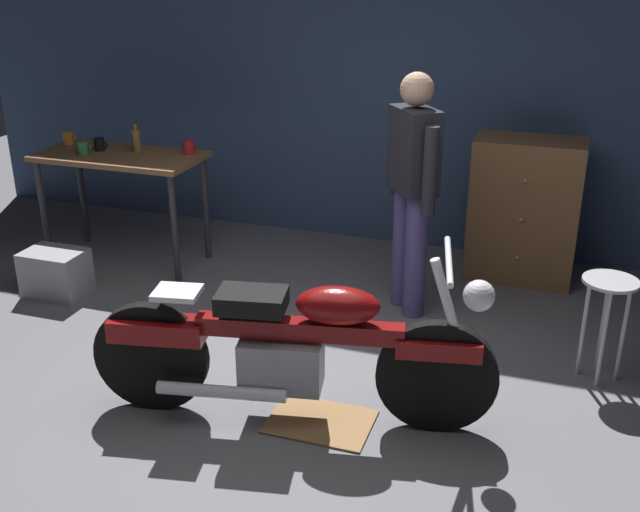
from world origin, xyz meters
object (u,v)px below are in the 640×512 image
(motorcycle, at_px, (293,346))
(person_standing, at_px, (412,185))
(mug_green_speckled, at_px, (83,148))
(bottle, at_px, (136,140))
(storage_bin, at_px, (56,273))
(mug_black_matte, at_px, (100,144))
(mug_orange_travel, at_px, (68,138))
(wooden_dresser, at_px, (524,210))
(shop_stool, at_px, (608,302))
(mug_red_diner, at_px, (189,147))

(motorcycle, relative_size, person_standing, 1.29)
(mug_green_speckled, distance_m, bottle, 0.41)
(storage_bin, height_order, mug_black_matte, mug_black_matte)
(motorcycle, bearing_deg, mug_green_speckled, 134.92)
(person_standing, relative_size, storage_bin, 3.80)
(mug_orange_travel, bearing_deg, storage_bin, -64.81)
(wooden_dresser, relative_size, bottle, 4.56)
(shop_stool, bearing_deg, storage_bin, -179.18)
(motorcycle, height_order, storage_bin, motorcycle)
(person_standing, distance_m, mug_red_diner, 1.88)
(shop_stool, relative_size, mug_red_diner, 5.13)
(mug_orange_travel, bearing_deg, shop_stool, -11.16)
(person_standing, xyz_separation_m, mug_orange_travel, (-2.94, 0.29, 0.03))
(mug_green_speckled, relative_size, bottle, 0.50)
(motorcycle, relative_size, mug_orange_travel, 18.89)
(wooden_dresser, bearing_deg, mug_black_matte, -168.95)
(mug_orange_travel, bearing_deg, wooden_dresser, 8.50)
(storage_bin, height_order, mug_red_diner, mug_red_diner)
(person_standing, relative_size, mug_orange_travel, 14.59)
(motorcycle, bearing_deg, mug_red_diner, 119.07)
(shop_stool, height_order, bottle, bottle)
(person_standing, height_order, shop_stool, person_standing)
(wooden_dresser, distance_m, mug_black_matte, 3.36)
(wooden_dresser, xyz_separation_m, mug_red_diner, (-2.55, -0.51, 0.40))
(mug_black_matte, height_order, mug_orange_travel, mug_orange_travel)
(mug_green_speckled, relative_size, mug_orange_travel, 1.05)
(mug_red_diner, bearing_deg, mug_black_matte, -169.60)
(shop_stool, relative_size, storage_bin, 1.45)
(mug_red_diner, relative_size, bottle, 0.52)
(mug_black_matte, height_order, bottle, bottle)
(mug_green_speckled, height_order, bottle, bottle)
(shop_stool, relative_size, mug_orange_travel, 5.59)
(mug_orange_travel, bearing_deg, motorcycle, -34.46)
(person_standing, bearing_deg, motorcycle, 131.54)
(motorcycle, bearing_deg, mug_orange_travel, 134.43)
(mug_orange_travel, bearing_deg, mug_black_matte, -14.80)
(person_standing, bearing_deg, bottle, 45.84)
(motorcycle, distance_m, mug_black_matte, 2.91)
(mug_black_matte, xyz_separation_m, mug_orange_travel, (-0.36, 0.10, 0.00))
(wooden_dresser, xyz_separation_m, mug_orange_travel, (-3.64, -0.54, 0.40))
(shop_stool, xyz_separation_m, mug_orange_travel, (-4.23, 0.83, 0.45))
(shop_stool, xyz_separation_m, mug_black_matte, (-3.87, 0.74, 0.45))
(shop_stool, distance_m, wooden_dresser, 1.50)
(motorcycle, bearing_deg, storage_bin, 146.25)
(person_standing, bearing_deg, wooden_dresser, -77.82)
(wooden_dresser, bearing_deg, mug_orange_travel, -171.50)
(mug_red_diner, bearing_deg, wooden_dresser, 11.23)
(motorcycle, xyz_separation_m, storage_bin, (-2.24, 0.93, -0.28))
(storage_bin, distance_m, mug_red_diner, 1.38)
(mug_red_diner, relative_size, mug_green_speckled, 1.04)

